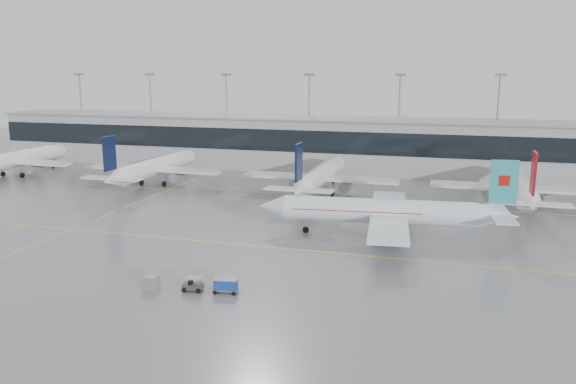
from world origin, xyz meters
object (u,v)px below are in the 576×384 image
(air_canada_jet, at_px, (387,212))
(gse_unit, at_px, (151,283))
(baggage_cart, at_px, (226,284))
(baggage_tug, at_px, (193,286))

(air_canada_jet, xyz_separation_m, gse_unit, (-21.88, -27.06, -2.86))
(air_canada_jet, xyz_separation_m, baggage_cart, (-13.87, -25.66, -2.68))
(air_canada_jet, relative_size, baggage_tug, 11.21)
(baggage_tug, height_order, gse_unit, baggage_tug)
(baggage_tug, distance_m, gse_unit, 4.53)
(baggage_tug, bearing_deg, gse_unit, -177.50)
(baggage_tug, bearing_deg, baggage_cart, -0.00)
(baggage_tug, relative_size, gse_unit, 2.15)
(air_canada_jet, bearing_deg, baggage_cart, 55.49)
(air_canada_jet, relative_size, baggage_cart, 13.25)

